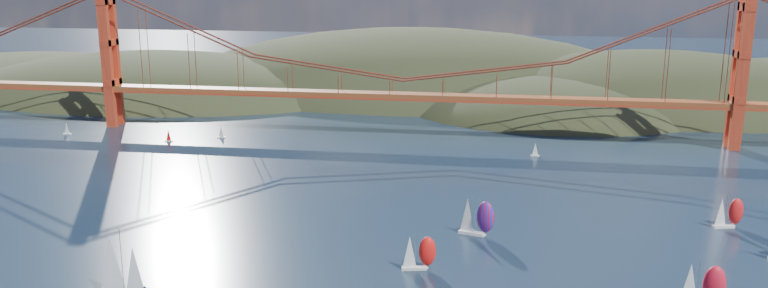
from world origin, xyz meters
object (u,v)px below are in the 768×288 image
racer_1 (701,285)px  racer_rwb (476,216)px  sloop_navy (118,266)px  racer_0 (418,252)px  racer_3 (728,212)px

racer_1 → racer_rwb: bearing=141.6°
sloop_navy → racer_0: (58.07, 22.56, -2.26)m
racer_3 → sloop_navy: bearing=-170.9°
racer_0 → racer_1: (56.49, -9.57, 0.68)m
racer_rwb → racer_3: bearing=27.8°
racer_0 → racer_rwb: (11.51, 23.50, 0.75)m
sloop_navy → racer_rwb: bearing=24.2°
sloop_navy → racer_0: sloop_navy is taller
racer_3 → racer_1: bearing=-126.1°
racer_3 → racer_rwb: bearing=178.0°
racer_1 → racer_rwb: 55.83m
sloop_navy → racer_rwb: (69.58, 46.06, -1.50)m
racer_1 → racer_3: racer_1 is taller
sloop_navy → racer_rwb: sloop_navy is taller
racer_3 → racer_rwb: (-62.84, -15.62, 0.68)m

